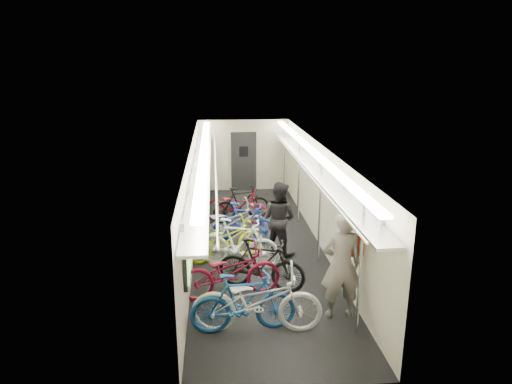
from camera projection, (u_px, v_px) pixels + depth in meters
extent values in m
plane|color=black|center=(257.00, 246.00, 10.94)|extent=(10.00, 10.00, 0.00)
plane|color=white|center=(258.00, 147.00, 10.28)|extent=(10.00, 10.00, 0.00)
plane|color=beige|center=(193.00, 200.00, 10.48)|extent=(0.00, 10.00, 10.00)
plane|color=beige|center=(321.00, 196.00, 10.74)|extent=(0.00, 10.00, 10.00)
plane|color=beige|center=(244.00, 155.00, 15.39)|extent=(3.00, 0.00, 3.00)
plane|color=beige|center=(294.00, 310.00, 5.82)|extent=(3.00, 0.00, 3.00)
cube|color=black|center=(187.00, 254.00, 7.40)|extent=(0.06, 1.10, 0.80)
cube|color=#8DCA58|center=(189.00, 254.00, 7.41)|extent=(0.02, 0.96, 0.66)
cube|color=black|center=(192.00, 211.00, 9.51)|extent=(0.06, 1.10, 0.80)
cube|color=#8DCA58|center=(194.00, 211.00, 9.51)|extent=(0.02, 0.96, 0.66)
cube|color=black|center=(196.00, 184.00, 11.62)|extent=(0.06, 1.10, 0.80)
cube|color=#8DCA58|center=(198.00, 184.00, 11.62)|extent=(0.02, 0.96, 0.66)
cube|color=black|center=(199.00, 165.00, 13.72)|extent=(0.06, 1.10, 0.80)
cube|color=#8DCA58|center=(200.00, 165.00, 13.72)|extent=(0.02, 0.96, 0.66)
cube|color=yellow|center=(190.00, 227.00, 8.44)|extent=(0.02, 0.22, 0.30)
cube|color=yellow|center=(195.00, 194.00, 10.55)|extent=(0.02, 0.22, 0.30)
cube|color=yellow|center=(198.00, 172.00, 12.66)|extent=(0.02, 0.22, 0.30)
cube|color=black|center=(244.00, 162.00, 15.39)|extent=(0.85, 0.08, 2.00)
cube|color=#999BA0|center=(201.00, 169.00, 10.30)|extent=(0.40, 9.70, 0.05)
cube|color=#999BA0|center=(313.00, 167.00, 10.52)|extent=(0.40, 9.70, 0.05)
cylinder|color=silver|center=(216.00, 164.00, 10.30)|extent=(0.04, 9.70, 0.04)
cylinder|color=silver|center=(299.00, 163.00, 10.47)|extent=(0.04, 9.70, 0.04)
cube|color=white|center=(204.00, 151.00, 10.19)|extent=(0.18, 9.60, 0.04)
cube|color=white|center=(310.00, 149.00, 10.40)|extent=(0.18, 9.60, 0.04)
cylinder|color=silver|center=(360.00, 266.00, 7.08)|extent=(0.05, 0.05, 2.38)
cylinder|color=silver|center=(320.00, 210.00, 9.76)|extent=(0.05, 0.05, 2.38)
cylinder|color=silver|center=(299.00, 181.00, 12.15)|extent=(0.05, 0.05, 2.38)
cylinder|color=silver|center=(285.00, 161.00, 14.55)|extent=(0.05, 0.05, 2.38)
imported|color=silver|center=(257.00, 301.00, 7.34)|extent=(2.17, 0.92, 1.11)
imported|color=navy|center=(243.00, 303.00, 7.33)|extent=(1.76, 0.58, 1.04)
imported|color=maroon|center=(230.00, 272.00, 8.45)|extent=(1.99, 0.96, 1.00)
imported|color=black|center=(261.00, 265.00, 8.71)|extent=(1.79, 1.04, 1.04)
imported|color=#DAEB16|center=(225.00, 240.00, 10.08)|extent=(1.86, 1.16, 0.92)
imported|color=white|center=(238.00, 243.00, 9.68)|extent=(1.87, 1.04, 1.08)
imported|color=#9FA0A3|center=(227.00, 224.00, 10.87)|extent=(2.14, 1.13, 1.07)
imported|color=#19349B|center=(245.00, 223.00, 11.05)|extent=(1.70, 0.99, 0.99)
imported|color=maroon|center=(236.00, 206.00, 12.37)|extent=(1.92, 1.20, 0.95)
imported|color=black|center=(242.00, 204.00, 12.50)|extent=(1.71, 0.96, 0.99)
imported|color=slate|center=(341.00, 265.00, 7.66)|extent=(0.71, 0.47, 1.93)
imported|color=black|center=(279.00, 218.00, 10.31)|extent=(1.04, 1.03, 1.69)
cube|color=#9F250F|center=(358.00, 245.00, 7.70)|extent=(0.27, 0.16, 0.38)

